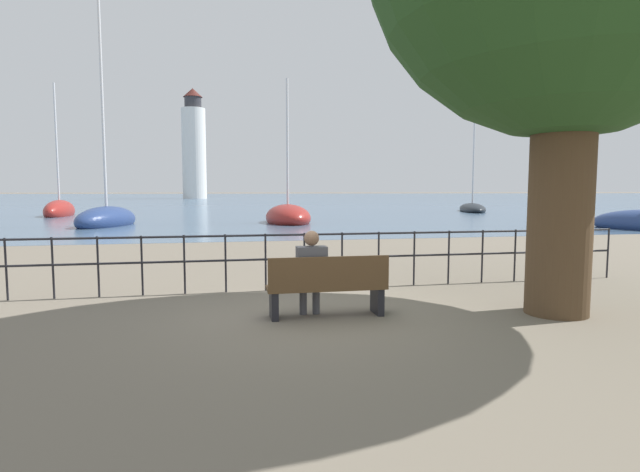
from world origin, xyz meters
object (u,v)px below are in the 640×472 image
sailboat_4 (107,219)px  harbor_lighthouse (194,148)px  sailboat_1 (60,211)px  park_bench (327,288)px  sailboat_2 (472,208)px  sailboat_0 (288,217)px  seated_person_left (311,269)px

sailboat_4 → harbor_lighthouse: size_ratio=0.50×
sailboat_1 → sailboat_4: 12.94m
sailboat_1 → sailboat_4: size_ratio=0.80×
park_bench → sailboat_2: 39.18m
park_bench → sailboat_0: 21.32m
harbor_lighthouse → park_bench: bearing=-86.0°
sailboat_1 → sailboat_4: (5.71, -11.62, -0.00)m
park_bench → seated_person_left: seated_person_left is taller
park_bench → sailboat_0: bearing=84.2°
sailboat_0 → sailboat_1: 18.80m
seated_person_left → sailboat_2: bearing=58.8°
sailboat_2 → sailboat_4: size_ratio=0.92×
seated_person_left → sailboat_2: size_ratio=0.11×
harbor_lighthouse → sailboat_1: bearing=-93.9°
sailboat_1 → harbor_lighthouse: harbor_lighthouse is taller
sailboat_0 → sailboat_2: (17.96, 12.42, -0.06)m
park_bench → sailboat_1: bearing=112.2°
sailboat_4 → harbor_lighthouse: harbor_lighthouse is taller
park_bench → sailboat_4: bearing=109.8°
sailboat_4 → park_bench: bearing=-55.2°
sailboat_1 → seated_person_left: bearing=-71.9°
sailboat_2 → harbor_lighthouse: 83.09m
park_bench → sailboat_0: sailboat_0 is taller
seated_person_left → sailboat_4: (-7.19, 20.49, -0.31)m
harbor_lighthouse → seated_person_left: bearing=-86.1°
harbor_lighthouse → sailboat_0: bearing=-83.7°
sailboat_4 → sailboat_2: bearing=40.4°
sailboat_0 → harbor_lighthouse: 91.12m
sailboat_0 → sailboat_1: sailboat_1 is taller
seated_person_left → harbor_lighthouse: 111.81m
sailboat_0 → sailboat_4: bearing=-177.7°
park_bench → sailboat_2: bearing=59.1°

